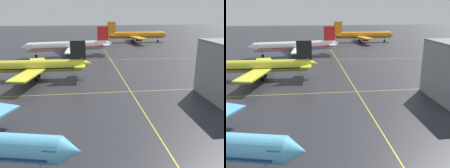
# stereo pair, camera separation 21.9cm
# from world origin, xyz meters

# --- Properties ---
(airliner_second_row) EXTENTS (35.72, 30.90, 11.13)m
(airliner_second_row) POSITION_xyz_m (-26.65, 54.32, 3.80)
(airliner_second_row) COLOR yellow
(airliner_second_row) RESTS_ON ground
(airliner_third_row) EXTENTS (40.15, 34.27, 12.50)m
(airliner_third_row) POSITION_xyz_m (-17.01, 91.72, 4.27)
(airliner_third_row) COLOR white
(airliner_third_row) RESTS_ON ground
(airliner_far_left_stand) EXTENTS (40.03, 34.64, 12.48)m
(airliner_far_left_stand) POSITION_xyz_m (22.46, 134.56, 4.26)
(airliner_far_left_stand) COLOR orange
(airliner_far_left_stand) RESTS_ON ground
(taxiway_markings) EXTENTS (153.40, 134.99, 0.01)m
(taxiway_markings) POSITION_xyz_m (0.00, 38.91, 0.00)
(taxiway_markings) COLOR yellow
(taxiway_markings) RESTS_ON ground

